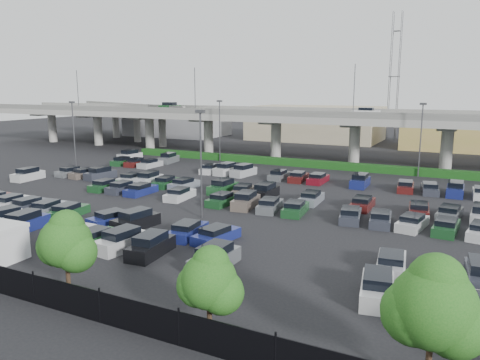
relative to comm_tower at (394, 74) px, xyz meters
The scene contains 10 objects.
ground 75.73m from the comm_tower, 93.09° to the right, with size 280.00×280.00×0.00m, color black.
overpass 43.05m from the comm_tower, 95.73° to the right, with size 150.00×13.00×15.80m.
on_ramp 64.67m from the comm_tower, 151.11° to the right, with size 50.93×30.13×8.80m.
hedge 51.42m from the comm_tower, 94.67° to the right, with size 66.00×1.60×1.10m, color #163E12.
fence 103.13m from the comm_tower, 92.28° to the right, with size 70.00×0.10×2.00m.
tree_row 101.30m from the comm_tower, 91.88° to the right, with size 65.07×3.66×5.94m.
parked_cars 79.03m from the comm_tower, 93.51° to the right, with size 63.03×41.63×1.67m.
light_poles 73.06m from the comm_tower, 96.44° to the right, with size 66.90×48.38×10.30m.
distant_buildings 18.96m from the comm_tower, 55.50° to the right, with size 138.00×24.00×9.00m.
comm_tower is the anchor object (origin of this frame).
Camera 1 is at (22.95, -45.05, 12.23)m, focal length 35.00 mm.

